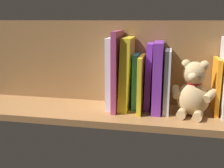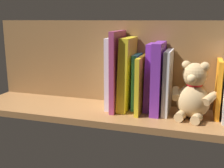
% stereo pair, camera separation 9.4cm
% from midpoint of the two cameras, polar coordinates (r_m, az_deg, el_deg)
% --- Properties ---
extents(ground_plane, '(1.00, 0.25, 0.02)m').
position_cam_midpoint_polar(ground_plane, '(0.97, 2.79, -5.87)').
color(ground_plane, '#9E6B3D').
extents(shelf_back_panel, '(1.00, 0.02, 0.30)m').
position_cam_midpoint_polar(shelf_back_panel, '(1.03, 4.38, 4.48)').
color(shelf_back_panel, olive).
rests_on(shelf_back_panel, ground_plane).
extents(book_1, '(0.01, 0.11, 0.18)m').
position_cam_midpoint_polar(book_1, '(0.95, 23.62, -0.90)').
color(book_1, orange).
rests_on(book_1, ground_plane).
extents(teddy_bear, '(0.14, 0.13, 0.18)m').
position_cam_midpoint_polar(teddy_bear, '(0.91, 19.21, -1.89)').
color(teddy_bear, tan).
rests_on(teddy_bear, ground_plane).
extents(book_2, '(0.02, 0.13, 0.21)m').
position_cam_midpoint_polar(book_2, '(0.94, 14.18, 0.36)').
color(book_2, silver).
rests_on(book_2, ground_plane).
extents(book_3, '(0.03, 0.14, 0.23)m').
position_cam_midpoint_polar(book_3, '(0.93, 12.32, 1.19)').
color(book_3, purple).
rests_on(book_3, ground_plane).
extents(book_4, '(0.03, 0.10, 0.23)m').
position_cam_midpoint_polar(book_4, '(0.96, 10.57, 1.36)').
color(book_4, purple).
rests_on(book_4, ground_plane).
extents(book_5, '(0.01, 0.15, 0.19)m').
position_cam_midpoint_polar(book_5, '(0.94, 8.92, -0.04)').
color(book_5, yellow).
rests_on(book_5, ground_plane).
extents(book_6, '(0.02, 0.10, 0.19)m').
position_cam_midpoint_polar(book_6, '(0.97, 7.89, 0.46)').
color(book_6, teal).
rests_on(book_6, ground_plane).
extents(book_7, '(0.04, 0.13, 0.25)m').
position_cam_midpoint_polar(book_7, '(0.95, 5.94, 2.03)').
color(book_7, yellow).
rests_on(book_7, ground_plane).
extents(book_8, '(0.02, 0.15, 0.27)m').
position_cam_midpoint_polar(book_8, '(0.95, 4.06, 2.69)').
color(book_8, '#B23F72').
rests_on(book_8, ground_plane).
extents(book_9, '(0.02, 0.12, 0.24)m').
position_cam_midpoint_polar(book_9, '(0.97, 2.85, 2.24)').
color(book_9, silver).
rests_on(book_9, ground_plane).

